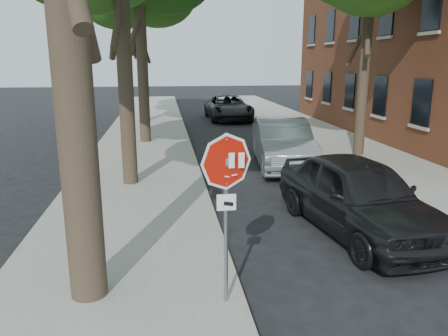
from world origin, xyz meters
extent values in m
plane|color=black|center=(0.00, 0.00, 0.00)|extent=(120.00, 120.00, 0.00)
cube|color=gray|center=(-2.50, 12.00, 0.06)|extent=(4.00, 55.00, 0.12)
cube|color=gray|center=(6.00, 12.00, 0.06)|extent=(4.00, 55.00, 0.12)
cube|color=#9E9384|center=(-0.45, 12.00, 0.07)|extent=(0.12, 55.00, 0.13)
cube|color=#9E9384|center=(3.95, 12.00, 0.07)|extent=(0.12, 55.00, 0.13)
cylinder|color=gray|center=(-0.70, 0.00, 1.42)|extent=(0.06, 0.06, 2.60)
cube|color=#99999E|center=(-0.70, -0.03, 2.32)|extent=(0.05, 0.06, 0.10)
cylinder|color=#99999E|center=(-0.70, -0.03, 2.32)|extent=(0.76, 0.32, 0.82)
cylinder|color=white|center=(-0.70, -0.05, 2.32)|extent=(0.76, 0.32, 0.82)
cylinder|color=#B71207|center=(-0.70, -0.05, 2.32)|extent=(0.68, 0.29, 0.74)
cube|color=white|center=(-0.91, -0.06, 2.34)|extent=(0.08, 0.00, 0.22)
cube|color=white|center=(-0.77, -0.06, 2.34)|extent=(0.08, 0.00, 0.22)
cube|color=white|center=(-0.63, -0.06, 2.34)|extent=(0.08, 0.00, 0.22)
cube|color=white|center=(-0.49, -0.06, 2.34)|extent=(0.08, 0.00, 0.22)
cube|color=silver|center=(-0.81, -0.07, 2.13)|extent=(0.08, 0.00, 0.03)
cube|color=silver|center=(-0.70, -0.07, 2.11)|extent=(0.08, 0.00, 0.03)
cube|color=silver|center=(-0.59, -0.07, 2.13)|extent=(0.08, 0.00, 0.03)
cube|color=white|center=(-0.70, -0.04, 1.72)|extent=(0.28, 0.02, 0.24)
cube|color=black|center=(-0.67, -0.05, 1.70)|extent=(0.15, 0.00, 0.08)
cylinder|color=black|center=(-2.60, 7.00, 4.87)|extent=(0.44, 0.44, 9.50)
cylinder|color=black|center=(-2.40, 14.00, 5.12)|extent=(0.48, 0.48, 10.00)
cylinder|color=black|center=(-2.70, 21.00, 4.62)|extent=(0.40, 0.40, 9.00)
ellipsoid|color=#145914|center=(-3.46, 21.76, 6.76)|extent=(3.78, 3.78, 3.02)
cylinder|color=black|center=(6.00, 10.00, 4.62)|extent=(0.40, 0.40, 9.00)
imported|color=black|center=(2.60, 2.67, 0.84)|extent=(2.65, 5.16, 1.68)
imported|color=gray|center=(2.60, 8.88, 0.84)|extent=(2.37, 5.27, 1.68)
imported|color=black|center=(2.56, 21.71, 0.78)|extent=(2.64, 5.62, 1.55)
camera|label=1|loc=(-1.55, -5.94, 3.70)|focal=35.00mm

